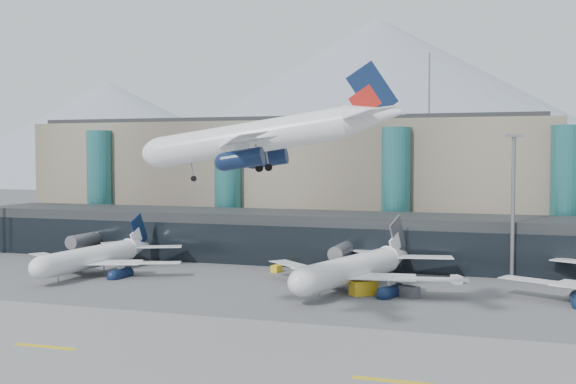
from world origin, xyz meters
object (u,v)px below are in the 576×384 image
object	(u,v)px
veh_f	(88,260)
veh_h	(364,288)
lightmast_mid	(513,198)
veh_g	(457,279)
jet_parked_left	(101,249)
veh_a	(42,271)
hero_jet	(277,127)
veh_c	(409,292)
jet_parked_mid	(362,259)
veh_b	(276,269)

from	to	relation	value
veh_f	veh_h	size ratio (longest dim) A/B	0.88
lightmast_mid	veh_g	bearing A→B (deg)	-143.84
jet_parked_left	veh_g	xyz separation A→B (m)	(64.07, 9.05, -3.66)
jet_parked_left	veh_a	distance (m)	11.09
hero_jet	jet_parked_left	xyz separation A→B (m)	(-46.92, 35.10, -21.00)
veh_a	veh_f	world-z (taller)	veh_f
veh_f	hero_jet	bearing A→B (deg)	-142.66
veh_g	veh_h	world-z (taller)	veh_h
hero_jet	jet_parked_left	size ratio (longest dim) A/B	0.94
jet_parked_left	veh_c	world-z (taller)	jet_parked_left
veh_f	lightmast_mid	bearing A→B (deg)	-98.64
lightmast_mid	jet_parked_left	xyz separation A→B (m)	(-72.98, -15.56, -10.10)
jet_parked_mid	veh_f	world-z (taller)	jet_parked_mid
veh_b	veh_h	distance (m)	25.97
veh_b	veh_f	world-z (taller)	veh_f
veh_g	veh_h	distance (m)	19.80
jet_parked_left	veh_h	bearing A→B (deg)	-92.56
veh_b	veh_f	bearing A→B (deg)	105.52
jet_parked_left	veh_h	size ratio (longest dim) A/B	8.61
lightmast_mid	veh_a	bearing A→B (deg)	-165.23
veh_c	veh_f	size ratio (longest dim) A/B	0.86
hero_jet	veh_h	world-z (taller)	hero_jet
lightmast_mid	jet_parked_mid	bearing A→B (deg)	-146.65
jet_parked_left	veh_c	xyz separation A→B (m)	(58.21, -5.55, -3.45)
jet_parked_left	veh_b	size ratio (longest dim) A/B	15.66
veh_a	veh_h	world-z (taller)	veh_h
veh_c	veh_h	bearing A→B (deg)	-142.64
jet_parked_left	veh_a	xyz separation A→B (m)	(-8.66, -5.96, -3.54)
lightmast_mid	veh_c	bearing A→B (deg)	-124.98
jet_parked_mid	veh_b	size ratio (longest dim) A/B	17.28
veh_f	veh_h	xyz separation A→B (m)	(58.29, -12.22, 0.12)
lightmast_mid	veh_f	world-z (taller)	lightmast_mid
hero_jet	veh_f	xyz separation A→B (m)	(-54.10, 41.41, -24.31)
jet_parked_mid	veh_h	distance (m)	7.19
hero_jet	veh_g	world-z (taller)	hero_jet
hero_jet	veh_h	distance (m)	38.14
jet_parked_left	veh_f	size ratio (longest dim) A/B	9.77
jet_parked_mid	veh_c	size ratio (longest dim) A/B	12.47
jet_parked_left	veh_a	world-z (taller)	jet_parked_left
veh_a	veh_f	xyz separation A→B (m)	(1.47, 12.27, 0.23)
jet_parked_left	veh_c	size ratio (longest dim) A/B	11.30
lightmast_mid	veh_g	xyz separation A→B (m)	(-8.91, -6.51, -13.76)
jet_parked_mid	veh_b	xyz separation A→B (m)	(-18.50, 10.39, -4.09)
jet_parked_left	veh_f	bearing A→B (deg)	52.75
hero_jet	jet_parked_mid	world-z (taller)	hero_jet
veh_b	veh_c	distance (m)	31.61
jet_parked_left	jet_parked_mid	bearing A→B (deg)	-85.87
veh_b	veh_h	bearing A→B (deg)	-119.83
veh_a	veh_b	size ratio (longest dim) A/B	1.24
veh_f	jet_parked_mid	bearing A→B (deg)	-111.50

